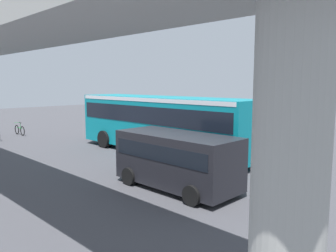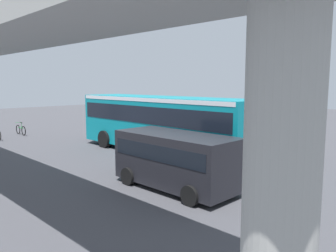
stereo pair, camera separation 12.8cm
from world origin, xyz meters
name	(u,v)px [view 1 (the left image)]	position (x,y,z in m)	size (l,w,h in m)	color
ground	(151,151)	(0.00, 0.00, 0.00)	(80.00, 80.00, 0.00)	#424247
city_bus	(161,120)	(-0.97, 0.06, 1.88)	(11.54, 2.85, 3.15)	#0C8493
parked_van	(177,157)	(-5.86, 4.06, 1.18)	(4.80, 2.17, 2.05)	black
bicycle_green	(20,130)	(11.42, 2.94, 0.37)	(1.77, 0.44, 0.96)	black
pedestrian	(140,122)	(5.77, -4.16, 0.89)	(0.38, 0.38, 1.79)	#2D2D38
traffic_sign	(287,123)	(-6.53, -3.46, 1.89)	(0.08, 0.60, 2.80)	slate
lane_dash_leftmost	(235,154)	(-4.00, -2.71, 0.00)	(2.00, 0.20, 0.01)	silver
lane_dash_left	(182,145)	(0.00, -2.71, 0.00)	(2.00, 0.20, 0.01)	silver
lane_dash_centre	(141,137)	(4.00, -2.71, 0.00)	(2.00, 0.20, 0.01)	silver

